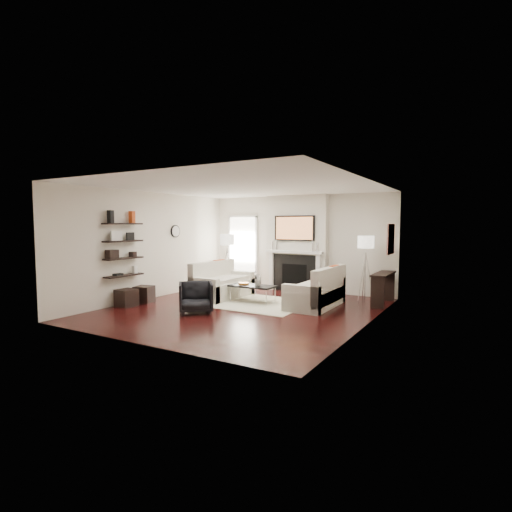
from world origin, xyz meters
The scene contains 71 objects.
room_envelope centered at (0.00, 0.00, 1.35)m, with size 6.00×6.00×6.00m.
chimney_breast centered at (0.00, 2.88, 1.35)m, with size 1.80×0.25×2.70m, color silver.
fireplace_surround centered at (0.00, 2.74, 0.52)m, with size 1.30×0.02×1.04m, color black.
firebox centered at (0.00, 2.73, 0.45)m, with size 0.75×0.02×0.65m, color black.
mantel_pilaster_l centered at (-0.72, 2.71, 0.55)m, with size 0.12×0.08×1.10m, color white.
mantel_pilaster_r centered at (0.72, 2.71, 0.55)m, with size 0.12×0.08×1.10m, color white.
mantel_shelf centered at (0.00, 2.69, 1.12)m, with size 1.70×0.18×0.07m, color white.
tv_body centered at (0.00, 2.71, 1.78)m, with size 1.20×0.06×0.70m, color black.
tv_screen centered at (0.00, 2.68, 1.78)m, with size 1.10×0.01×0.62m, color #BF723F.
candlestick_l_tall centered at (-0.55, 2.70, 1.30)m, with size 0.04×0.04×0.30m, color silver.
candlestick_l_short centered at (-0.68, 2.70, 1.27)m, with size 0.04×0.04×0.24m, color silver.
candlestick_r_tall centered at (0.55, 2.70, 1.30)m, with size 0.04×0.04×0.30m, color silver.
candlestick_r_short centered at (0.68, 2.70, 1.27)m, with size 0.04×0.04×0.24m, color silver.
hallway_panel centered at (-1.85, 2.98, 1.05)m, with size 0.90×0.02×2.10m, color white.
door_trim_l centered at (-2.33, 2.96, 1.05)m, with size 0.06×0.06×2.16m, color white.
door_trim_r centered at (-1.37, 2.96, 1.05)m, with size 0.06×0.06×2.16m, color white.
door_trim_top centered at (-1.85, 2.96, 2.13)m, with size 1.02×0.06×0.06m, color white.
rug centered at (-0.18, 0.75, 0.01)m, with size 2.60×2.00×0.01m, color beige.
loveseat_left_base centered at (-1.22, 0.99, 0.21)m, with size 0.85×1.80×0.42m, color beige.
loveseat_left_back centered at (-1.55, 0.99, 0.53)m, with size 0.18×1.80×0.80m, color beige.
loveseat_left_arm_n centered at (-1.22, 0.18, 0.30)m, with size 0.85×0.18×0.60m, color beige.
loveseat_left_arm_s centered at (-1.22, 1.80, 0.30)m, with size 0.85×0.18×0.60m, color beige.
loveseat_left_cushion centered at (-1.17, 0.99, 0.47)m, with size 0.63×1.44×0.10m, color beige.
pillow_left_orange centered at (-1.55, 1.29, 0.73)m, with size 0.10×0.42×0.42m, color #BA4216.
pillow_left_charcoal centered at (-1.55, 0.69, 0.72)m, with size 0.10×0.40×0.40m, color black.
loveseat_right_base centered at (1.28, 1.12, 0.21)m, with size 0.85×1.80×0.42m, color beige.
loveseat_right_back centered at (1.61, 1.12, 0.53)m, with size 0.18×1.80×0.80m, color beige.
loveseat_right_arm_n centered at (1.28, 0.31, 0.30)m, with size 0.85×0.18×0.60m, color beige.
loveseat_right_arm_s centered at (1.28, 1.93, 0.30)m, with size 0.85×0.18×0.60m, color beige.
loveseat_right_cushion centered at (1.23, 1.12, 0.47)m, with size 0.63×1.44×0.10m, color beige.
pillow_right_orange centered at (1.61, 1.42, 0.73)m, with size 0.10×0.42×0.42m, color #BA4216.
pillow_right_charcoal centered at (1.61, 0.82, 0.72)m, with size 0.10×0.40×0.40m, color black.
coffee_table centered at (-0.21, 0.79, 0.40)m, with size 1.10×0.55×0.04m, color black.
coffee_leg_nw centered at (-0.71, 0.57, 0.19)m, with size 0.02×0.02×0.38m, color silver.
coffee_leg_ne centered at (0.29, 0.57, 0.19)m, with size 0.02×0.02×0.38m, color silver.
coffee_leg_sw centered at (-0.71, 1.01, 0.19)m, with size 0.02×0.02×0.38m, color silver.
coffee_leg_se centered at (0.29, 1.01, 0.19)m, with size 0.02×0.02×0.38m, color silver.
hurricane_glass centered at (-0.06, 0.79, 0.56)m, with size 0.15×0.15×0.26m, color white.
hurricane_candle centered at (-0.06, 0.79, 0.50)m, with size 0.10×0.10×0.14m, color white.
copper_bowl centered at (-0.46, 0.79, 0.45)m, with size 0.26×0.26×0.04m, color #CA6921.
armchair centered at (-0.69, -0.76, 0.36)m, with size 0.70×0.65×0.72m, color black.
lamp_left_post centered at (-1.85, 2.12, 0.60)m, with size 0.02×0.02×1.20m, color silver.
lamp_left_shade centered at (-1.85, 2.12, 1.45)m, with size 0.40×0.40×0.30m, color white.
lamp_left_leg_a centered at (-1.74, 2.12, 0.60)m, with size 0.02×0.02×1.25m, color silver.
lamp_left_leg_b centered at (-1.91, 2.22, 0.60)m, with size 0.02×0.02×1.25m, color silver.
lamp_left_leg_c centered at (-1.91, 2.03, 0.60)m, with size 0.02×0.02×1.25m, color silver.
lamp_right_post centered at (2.05, 2.48, 0.60)m, with size 0.02×0.02×1.20m, color silver.
lamp_right_shade centered at (2.05, 2.48, 1.45)m, with size 0.40×0.40×0.30m, color white.
lamp_right_leg_a centered at (2.16, 2.48, 0.60)m, with size 0.02×0.02×1.25m, color silver.
lamp_right_leg_b centered at (2.00, 2.58, 0.60)m, with size 0.02×0.02×1.25m, color silver.
lamp_right_leg_c centered at (1.99, 2.39, 0.60)m, with size 0.02×0.02×1.25m, color silver.
console_top centered at (2.57, 2.14, 0.73)m, with size 0.35×1.20×0.04m, color black.
console_leg_n centered at (2.57, 1.59, 0.35)m, with size 0.30×0.04×0.71m, color black.
console_leg_s centered at (2.57, 2.69, 0.35)m, with size 0.30×0.04×0.71m, color black.
wall_art centered at (2.73, 2.05, 1.55)m, with size 0.03×0.70×0.70m, color #BC715E.
shelf_bottom centered at (-2.62, -1.00, 0.70)m, with size 0.25×1.00×0.04m, color black.
shelf_lower centered at (-2.62, -1.00, 1.10)m, with size 0.25×1.00×0.04m, color black.
shelf_upper centered at (-2.62, -1.00, 1.50)m, with size 0.25×1.00×0.04m, color black.
shelf_top centered at (-2.62, -1.00, 1.90)m, with size 0.25×1.00×0.04m, color black.
decor_magfile_a centered at (-2.62, -1.34, 2.06)m, with size 0.12×0.10×0.28m, color black.
decor_magfile_b centered at (-2.62, -0.72, 2.06)m, with size 0.12×0.10×0.28m, color #BA4216.
decor_frame_a centered at (-2.62, -1.19, 1.63)m, with size 0.04×0.30×0.22m, color white.
decor_frame_b centered at (-2.62, -0.79, 1.61)m, with size 0.04×0.22×0.18m, color black.
decor_wine_rack centered at (-2.62, -1.33, 1.22)m, with size 0.18×0.25×0.20m, color black.
decor_box_small centered at (-2.62, -0.72, 1.18)m, with size 0.15×0.12×0.12m, color black.
decor_books centered at (-2.62, -1.18, 0.74)m, with size 0.14×0.20×0.05m, color black.
decor_box_tall centered at (-2.62, -0.68, 0.81)m, with size 0.10×0.10×0.18m, color white.
clock_rim centered at (-2.73, 0.90, 1.70)m, with size 0.34×0.34×0.04m, color black.
clock_face centered at (-2.71, 0.90, 1.70)m, with size 0.29×0.29×0.01m, color white.
ottoman_near centered at (-2.47, -0.54, 0.20)m, with size 0.40×0.40×0.40m, color black.
ottoman_far centered at (-2.47, -1.08, 0.20)m, with size 0.40×0.40×0.40m, color black.
Camera 1 is at (4.67, -7.40, 1.88)m, focal length 28.00 mm.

